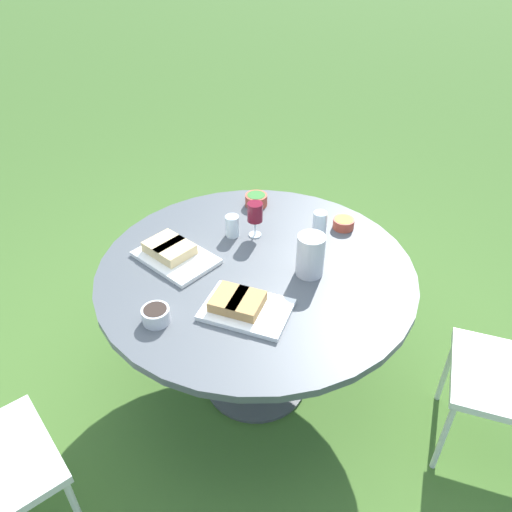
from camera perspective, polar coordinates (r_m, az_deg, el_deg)
name	(u,v)px	position (r m, az deg, el deg)	size (l,w,h in m)	color
ground_plane	(256,381)	(2.70, 0.00, -14.05)	(40.00, 40.00, 0.00)	#446B2B
dining_table	(256,285)	(2.23, 0.00, -3.34)	(1.38, 1.38, 0.75)	#4C4C51
water_pitcher	(310,255)	(2.09, 6.23, 0.11)	(0.13, 0.12, 0.19)	silver
wine_glass	(255,213)	(2.30, -0.11, 4.91)	(0.07, 0.07, 0.17)	silver
platter_bread_main	(242,306)	(1.94, -1.59, -5.69)	(0.40, 0.39, 0.06)	white
platter_charcuterie	(173,253)	(2.24, -9.51, 0.38)	(0.41, 0.34, 0.07)	white
bowl_fries	(344,223)	(2.44, 9.98, 3.74)	(0.10, 0.10, 0.05)	#B74733
bowl_salad	(256,199)	(2.59, 0.02, 6.50)	(0.11, 0.11, 0.06)	#B74733
bowl_olives	(156,314)	(1.93, -11.38, -6.56)	(0.11, 0.11, 0.06)	silver
cup_water_near	(232,226)	(2.34, -2.73, 3.45)	(0.07, 0.07, 0.10)	silver
cup_water_far	(320,223)	(2.38, 7.30, 3.81)	(0.07, 0.07, 0.11)	silver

